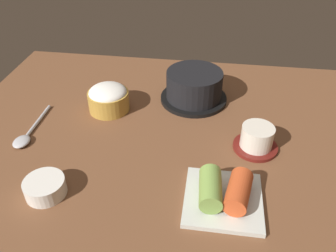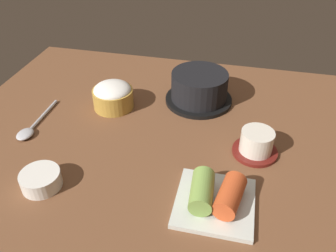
{
  "view_description": "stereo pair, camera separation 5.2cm",
  "coord_description": "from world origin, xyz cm",
  "px_view_note": "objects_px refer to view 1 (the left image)",
  "views": [
    {
      "loc": [
        10.93,
        -63.83,
        51.61
      ],
      "look_at": [
        2.0,
        -2.0,
        5.0
      ],
      "focal_mm": 36.72,
      "sensor_mm": 36.0,
      "label": 1
    },
    {
      "loc": [
        16.01,
        -62.88,
        51.61
      ],
      "look_at": [
        2.0,
        -2.0,
        5.0
      ],
      "focal_mm": 36.72,
      "sensor_mm": 36.0,
      "label": 2
    }
  ],
  "objects_px": {
    "rice_bowl": "(108,98)",
    "kimchi_plate": "(224,194)",
    "stone_pot": "(194,86)",
    "spoon": "(26,136)",
    "tea_cup_with_saucer": "(257,139)",
    "side_bowl_near": "(45,187)"
  },
  "relations": [
    {
      "from": "kimchi_plate",
      "to": "side_bowl_near",
      "type": "bearing_deg",
      "value": -175.16
    },
    {
      "from": "rice_bowl",
      "to": "side_bowl_near",
      "type": "bearing_deg",
      "value": -97.53
    },
    {
      "from": "rice_bowl",
      "to": "kimchi_plate",
      "type": "distance_m",
      "value": 0.4
    },
    {
      "from": "stone_pot",
      "to": "side_bowl_near",
      "type": "relative_size",
      "value": 2.27
    },
    {
      "from": "stone_pot",
      "to": "spoon",
      "type": "height_order",
      "value": "stone_pot"
    },
    {
      "from": "rice_bowl",
      "to": "kimchi_plate",
      "type": "bearing_deg",
      "value": -42.37
    },
    {
      "from": "tea_cup_with_saucer",
      "to": "side_bowl_near",
      "type": "height_order",
      "value": "tea_cup_with_saucer"
    },
    {
      "from": "tea_cup_with_saucer",
      "to": "spoon",
      "type": "xyz_separation_m",
      "value": [
        -0.52,
        -0.04,
        -0.02
      ]
    },
    {
      "from": "rice_bowl",
      "to": "spoon",
      "type": "distance_m",
      "value": 0.21
    },
    {
      "from": "stone_pot",
      "to": "kimchi_plate",
      "type": "xyz_separation_m",
      "value": [
        0.08,
        -0.35,
        -0.02
      ]
    },
    {
      "from": "kimchi_plate",
      "to": "spoon",
      "type": "relative_size",
      "value": 0.83
    },
    {
      "from": "side_bowl_near",
      "to": "tea_cup_with_saucer",
      "type": "bearing_deg",
      "value": 25.59
    },
    {
      "from": "stone_pot",
      "to": "tea_cup_with_saucer",
      "type": "bearing_deg",
      "value": -49.96
    },
    {
      "from": "spoon",
      "to": "tea_cup_with_saucer",
      "type": "bearing_deg",
      "value": 4.13
    },
    {
      "from": "side_bowl_near",
      "to": "spoon",
      "type": "height_order",
      "value": "side_bowl_near"
    },
    {
      "from": "rice_bowl",
      "to": "spoon",
      "type": "bearing_deg",
      "value": -137.82
    },
    {
      "from": "rice_bowl",
      "to": "side_bowl_near",
      "type": "relative_size",
      "value": 1.33
    },
    {
      "from": "spoon",
      "to": "kimchi_plate",
      "type": "bearing_deg",
      "value": -15.7
    },
    {
      "from": "stone_pot",
      "to": "kimchi_plate",
      "type": "height_order",
      "value": "stone_pot"
    },
    {
      "from": "stone_pot",
      "to": "tea_cup_with_saucer",
      "type": "height_order",
      "value": "stone_pot"
    },
    {
      "from": "stone_pot",
      "to": "side_bowl_near",
      "type": "xyz_separation_m",
      "value": [
        -0.25,
        -0.37,
        -0.02
      ]
    },
    {
      "from": "stone_pot",
      "to": "kimchi_plate",
      "type": "bearing_deg",
      "value": -76.34
    }
  ]
}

